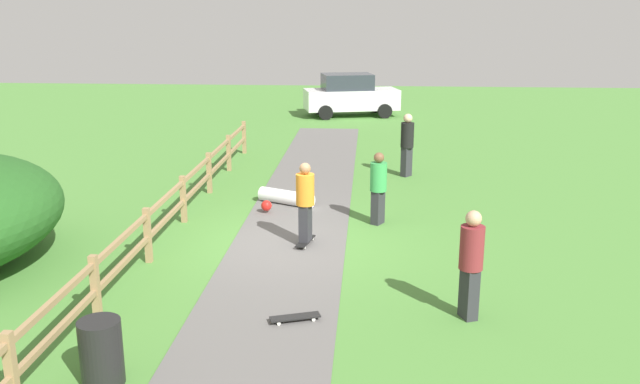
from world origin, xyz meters
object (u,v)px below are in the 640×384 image
at_px(trash_bin, 101,352).
at_px(skater_fallen, 285,198).
at_px(bystander_maroon, 471,260).
at_px(skater_riding, 305,200).
at_px(skateboard_loose, 295,317).
at_px(parked_car_white, 350,95).
at_px(bystander_black, 407,142).
at_px(bystander_green, 378,185).

height_order(trash_bin, skater_fallen, trash_bin).
xyz_separation_m(skater_fallen, bystander_maroon, (3.72, -6.12, 0.79)).
distance_m(skater_riding, skateboard_loose, 3.71).
height_order(skater_fallen, parked_car_white, parked_car_white).
bearing_deg(skateboard_loose, parked_car_white, 89.42).
bearing_deg(skater_riding, bystander_maroon, -47.87).
distance_m(skateboard_loose, bystander_black, 10.12).
bearing_deg(skateboard_loose, bystander_black, 77.28).
height_order(trash_bin, skateboard_loose, trash_bin).
xyz_separation_m(bystander_maroon, parked_car_white, (-2.53, 20.83, -0.03)).
xyz_separation_m(skater_riding, bystander_green, (1.52, 1.58, -0.07)).
relative_size(skater_riding, skater_fallen, 1.16).
bearing_deg(skater_fallen, bystander_maroon, -58.70).
bearing_deg(bystander_maroon, skater_fallen, 121.30).
relative_size(trash_bin, skater_fallen, 0.60).
height_order(skater_riding, bystander_green, skater_riding).
relative_size(skater_fallen, bystander_green, 0.90).
bearing_deg(bystander_maroon, bystander_black, 93.18).
xyz_separation_m(trash_bin, skater_riding, (2.16, 5.57, 0.54)).
relative_size(trash_bin, skater_riding, 0.52).
distance_m(trash_bin, skater_riding, 6.00).
relative_size(skater_fallen, parked_car_white, 0.34).
height_order(skater_fallen, bystander_maroon, bystander_maroon).
xyz_separation_m(skateboard_loose, parked_car_white, (0.21, 21.20, 0.87)).
xyz_separation_m(skater_riding, skateboard_loose, (0.18, -3.60, -0.90)).
bearing_deg(skater_fallen, bystander_black, 46.26).
relative_size(skater_fallen, bystander_black, 0.81).
distance_m(trash_bin, bystander_black, 12.66).
bearing_deg(bystander_green, bystander_black, 79.29).
bearing_deg(skater_riding, skater_fallen, 105.45).
bearing_deg(skateboard_loose, bystander_green, 75.50).
height_order(skateboard_loose, parked_car_white, parked_car_white).
distance_m(skateboard_loose, bystander_maroon, 2.91).
bearing_deg(skateboard_loose, trash_bin, -139.73).
xyz_separation_m(bystander_green, parked_car_white, (-1.13, 16.01, 0.04)).
relative_size(trash_bin, bystander_black, 0.49).
distance_m(skater_fallen, skateboard_loose, 6.56).
bearing_deg(skater_fallen, skateboard_loose, -81.44).
bearing_deg(bystander_green, skater_fallen, 150.62).
bearing_deg(trash_bin, parked_car_white, 83.73).
height_order(skater_riding, bystander_maroon, bystander_maroon).
xyz_separation_m(trash_bin, bystander_maroon, (5.08, 2.35, 0.54)).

